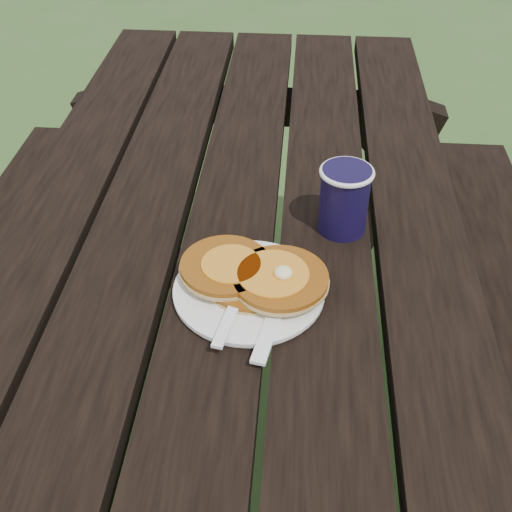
# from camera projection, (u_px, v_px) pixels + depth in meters

# --- Properties ---
(ground) EXTENTS (60.00, 60.00, 0.00)m
(ground) POSITION_uv_depth(u_px,v_px,m) (235.00, 508.00, 1.46)
(ground) COLOR #324D21
(ground) RESTS_ON ground
(picnic_table) EXTENTS (1.36, 1.80, 0.75)m
(picnic_table) POSITION_uv_depth(u_px,v_px,m) (232.00, 409.00, 1.22)
(picnic_table) COLOR black
(picnic_table) RESTS_ON ground
(plate) EXTENTS (0.23, 0.23, 0.01)m
(plate) POSITION_uv_depth(u_px,v_px,m) (249.00, 291.00, 0.90)
(plate) COLOR white
(plate) RESTS_ON picnic_table
(pancake_stack) EXTENTS (0.21, 0.15, 0.04)m
(pancake_stack) POSITION_uv_depth(u_px,v_px,m) (254.00, 275.00, 0.90)
(pancake_stack) COLOR #8E4C10
(pancake_stack) RESTS_ON plate
(knife) EXTENTS (0.05, 0.18, 0.00)m
(knife) POSITION_uv_depth(u_px,v_px,m) (275.00, 314.00, 0.86)
(knife) COLOR white
(knife) RESTS_ON plate
(fork) EXTENTS (0.06, 0.16, 0.01)m
(fork) POSITION_uv_depth(u_px,v_px,m) (229.00, 317.00, 0.85)
(fork) COLOR white
(fork) RESTS_ON plate
(coffee_cup) EXTENTS (0.08, 0.08, 0.11)m
(coffee_cup) POSITION_uv_depth(u_px,v_px,m) (344.00, 196.00, 0.98)
(coffee_cup) COLOR black
(coffee_cup) RESTS_ON picnic_table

